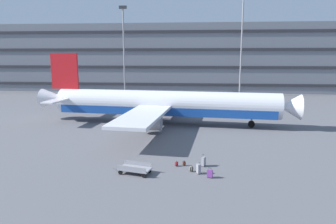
# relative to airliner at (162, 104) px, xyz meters

# --- Properties ---
(ground_plane) EXTENTS (600.00, 600.00, 0.00)m
(ground_plane) POSITION_rel_airliner_xyz_m (0.91, -0.52, -2.80)
(ground_plane) COLOR #5B5B60
(terminal_structure) EXTENTS (179.03, 19.00, 17.71)m
(terminal_structure) POSITION_rel_airliner_xyz_m (0.91, 45.99, 6.05)
(terminal_structure) COLOR slate
(terminal_structure) RESTS_ON ground_plane
(airliner) EXTENTS (37.18, 30.15, 9.93)m
(airliner) POSITION_rel_airliner_xyz_m (0.00, 0.00, 0.00)
(airliner) COLOR silver
(airliner) RESTS_ON ground_plane
(light_mast_left) EXTENTS (1.80, 0.50, 21.23)m
(light_mast_left) POSITION_rel_airliner_xyz_m (-12.81, 32.18, 9.49)
(light_mast_left) COLOR gray
(light_mast_left) RESTS_ON ground_plane
(light_mast_center_left) EXTENTS (1.80, 0.50, 26.15)m
(light_mast_center_left) POSITION_rel_airliner_xyz_m (15.32, 32.18, 12.02)
(light_mast_center_left) COLOR gray
(light_mast_center_left) RESTS_ON ground_plane
(suitcase_navy) EXTENTS (0.40, 0.45, 0.93)m
(suitcase_navy) POSITION_rel_airliner_xyz_m (5.01, -18.48, -2.36)
(suitcase_navy) COLOR gray
(suitcase_navy) RESTS_ON ground_plane
(suitcase_silver) EXTENTS (0.48, 0.36, 0.86)m
(suitcase_silver) POSITION_rel_airliner_xyz_m (5.90, -19.27, -2.45)
(suitcase_silver) COLOR #72388C
(suitcase_silver) RESTS_ON ground_plane
(suitcase_scuffed) EXTENTS (0.44, 0.50, 1.06)m
(suitcase_scuffed) POSITION_rel_airliner_xyz_m (5.46, -16.72, -2.36)
(suitcase_scuffed) COLOR gray
(suitcase_scuffed) RESTS_ON ground_plane
(backpack_purple) EXTENTS (0.36, 0.32, 0.50)m
(backpack_purple) POSITION_rel_airliner_xyz_m (3.78, -16.77, -2.58)
(backpack_purple) COLOR #592619
(backpack_purple) RESTS_ON ground_plane
(backpack_black) EXTENTS (0.37, 0.36, 0.49)m
(backpack_black) POSITION_rel_airliner_xyz_m (3.09, -16.94, -2.59)
(backpack_black) COLOR maroon
(backpack_black) RESTS_ON ground_plane
(backpack_large) EXTENTS (0.36, 0.27, 0.57)m
(backpack_large) POSITION_rel_airliner_xyz_m (4.42, -18.10, -2.55)
(backpack_large) COLOR gray
(backpack_large) RESTS_ON ground_plane
(baggage_cart) EXTENTS (3.37, 1.88, 0.82)m
(baggage_cart) POSITION_rel_airliner_xyz_m (-0.21, -18.94, -2.38)
(baggage_cart) COLOR gray
(baggage_cart) RESTS_ON ground_plane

